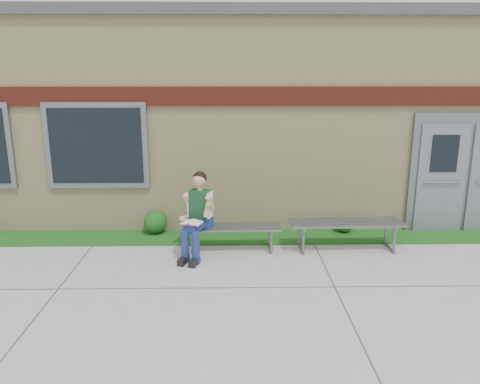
{
  "coord_description": "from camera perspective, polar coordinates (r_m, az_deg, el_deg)",
  "views": [
    {
      "loc": [
        -0.49,
        -5.7,
        3.04
      ],
      "look_at": [
        -0.36,
        1.7,
        1.13
      ],
      "focal_mm": 35.0,
      "sensor_mm": 36.0,
      "label": 1
    }
  ],
  "objects": [
    {
      "name": "ground",
      "position": [
        6.48,
        3.52,
        -13.5
      ],
      "size": [
        80.0,
        80.0,
        0.0
      ],
      "primitive_type": "plane",
      "color": "#9E9E99",
      "rests_on": "ground"
    },
    {
      "name": "grass_strip",
      "position": [
        8.85,
        2.22,
        -5.53
      ],
      "size": [
        16.0,
        0.8,
        0.02
      ],
      "primitive_type": "cube",
      "color": "#164A13",
      "rests_on": "ground"
    },
    {
      "name": "school_building",
      "position": [
        11.74,
        1.39,
        9.91
      ],
      "size": [
        16.2,
        6.22,
        4.2
      ],
      "color": "beige",
      "rests_on": "ground"
    },
    {
      "name": "bench_left",
      "position": [
        8.16,
        -1.01,
        -4.83
      ],
      "size": [
        1.69,
        0.47,
        0.44
      ],
      "rotation": [
        0.0,
        0.0,
        0.0
      ],
      "color": "slate",
      "rests_on": "ground"
    },
    {
      "name": "bench_right",
      "position": [
        8.38,
        12.83,
        -4.27
      ],
      "size": [
        1.97,
        0.58,
        0.51
      ],
      "rotation": [
        0.0,
        0.0,
        0.02
      ],
      "color": "slate",
      "rests_on": "ground"
    },
    {
      "name": "girl",
      "position": [
        7.86,
        -5.23,
        -2.69
      ],
      "size": [
        0.61,
        0.94,
        1.42
      ],
      "rotation": [
        0.0,
        0.0,
        -0.32
      ],
      "color": "navy",
      "rests_on": "ground"
    },
    {
      "name": "shrub_mid",
      "position": [
        9.12,
        -10.28,
        -3.63
      ],
      "size": [
        0.44,
        0.44,
        0.44
      ],
      "primitive_type": "sphere",
      "color": "#164A13",
      "rests_on": "grass_strip"
    },
    {
      "name": "shrub_east",
      "position": [
        9.27,
        12.6,
        -3.81
      ],
      "size": [
        0.32,
        0.32,
        0.32
      ],
      "primitive_type": "sphere",
      "color": "#164A13",
      "rests_on": "grass_strip"
    }
  ]
}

